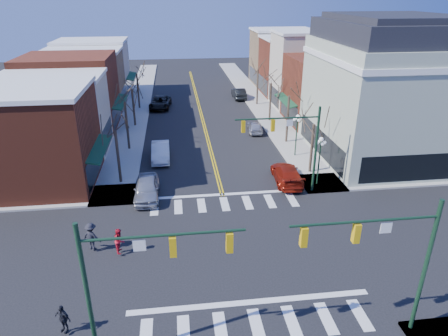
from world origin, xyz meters
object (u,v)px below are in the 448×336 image
object	(u,v)px
car_left_mid	(161,152)
car_right_mid	(255,127)
victorian_corner	(386,89)
car_left_far	(160,103)
car_right_near	(287,174)
lamppost_midblock	(297,128)
car_right_far	(239,93)
car_left_near	(147,188)
pedestrian_dark_b	(92,236)
lamppost_corner	(320,153)
pedestrian_red_b	(120,240)
pedestrian_dark_a	(63,318)

from	to	relation	value
car_left_mid	car_right_mid	world-z (taller)	car_left_mid
victorian_corner	car_left_mid	size ratio (longest dim) A/B	2.92
car_left_far	car_right_near	world-z (taller)	car_left_far
lamppost_midblock	car_right_far	distance (m)	24.20
car_left_near	victorian_corner	bearing A→B (deg)	15.62
lamppost_midblock	pedestrian_dark_b	world-z (taller)	lamppost_midblock
lamppost_corner	car_left_near	distance (m)	14.38
lamppost_corner	car_right_far	xyz separation A→B (m)	(-1.80, 30.54, -2.16)
lamppost_midblock	car_left_mid	distance (m)	13.48
car_left_mid	pedestrian_red_b	bearing A→B (deg)	-99.04
car_right_far	pedestrian_dark_b	size ratio (longest dim) A/B	2.62
car_right_mid	victorian_corner	bearing A→B (deg)	146.88
car_left_mid	pedestrian_dark_b	xyz separation A→B (m)	(-3.99, -14.76, 0.27)
lamppost_corner	car_left_far	distance (m)	29.89
car_left_mid	pedestrian_dark_b	bearing A→B (deg)	-105.88
car_left_far	car_right_far	world-z (taller)	car_right_far
lamppost_corner	pedestrian_dark_a	world-z (taller)	lamppost_corner
victorian_corner	car_right_near	xyz separation A→B (m)	(-10.69, -5.08, -5.89)
lamppost_corner	car_right_far	distance (m)	30.67
lamppost_midblock	pedestrian_red_b	world-z (taller)	lamppost_midblock
car_right_near	car_right_far	xyz separation A→B (m)	(0.59, 29.61, 0.03)
victorian_corner	lamppost_midblock	distance (m)	9.10
car_left_far	pedestrian_dark_b	bearing A→B (deg)	-89.81
car_left_near	car_right_far	distance (m)	33.38
car_left_near	pedestrian_dark_b	bearing A→B (deg)	-114.35
car_right_near	lamppost_corner	bearing A→B (deg)	162.47
car_left_far	lamppost_corner	bearing A→B (deg)	-56.44
car_right_far	lamppost_midblock	bearing A→B (deg)	93.07
lamppost_midblock	pedestrian_dark_b	distance (m)	22.18
car_right_near	car_left_near	bearing A→B (deg)	10.19
lamppost_corner	pedestrian_red_b	bearing A→B (deg)	-153.27
lamppost_midblock	car_right_near	bearing A→B (deg)	-113.23
car_left_near	car_right_mid	world-z (taller)	car_left_near
car_left_mid	pedestrian_red_b	world-z (taller)	pedestrian_red_b
car_left_mid	pedestrian_red_b	distance (m)	15.43
pedestrian_dark_a	car_left_near	bearing A→B (deg)	106.00
lamppost_midblock	car_right_far	bearing A→B (deg)	94.28
car_left_near	car_left_far	world-z (taller)	car_left_near
lamppost_midblock	pedestrian_dark_a	bearing A→B (deg)	-130.41
car_right_near	car_right_far	distance (m)	29.62
victorian_corner	pedestrian_red_b	world-z (taller)	victorian_corner
victorian_corner	pedestrian_dark_b	bearing A→B (deg)	-152.52
victorian_corner	pedestrian_red_b	xyz separation A→B (m)	(-23.80, -13.80, -5.69)
car_left_near	car_left_far	xyz separation A→B (m)	(0.54, 26.94, -0.02)
victorian_corner	car_right_far	distance (m)	27.17
lamppost_corner	pedestrian_red_b	size ratio (longest dim) A/B	2.64
victorian_corner	car_right_mid	size ratio (longest dim) A/B	3.66
car_right_mid	pedestrian_red_b	xyz separation A→B (m)	(-12.98, -22.21, 0.31)
lamppost_corner	lamppost_midblock	xyz separation A→B (m)	(0.00, 6.50, 0.00)
car_left_near	car_left_mid	bearing A→B (deg)	82.85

